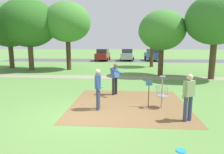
{
  "coord_description": "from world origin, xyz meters",
  "views": [
    {
      "loc": [
        1.63,
        -7.12,
        2.77
      ],
      "look_at": [
        0.87,
        3.2,
        1.0
      ],
      "focal_mm": 31.97,
      "sensor_mm": 36.0,
      "label": 1
    }
  ],
  "objects": [
    {
      "name": "tree_far_center",
      "position": [
        4.54,
        16.42,
        4.0
      ],
      "size": [
        3.22,
        3.22,
        5.41
      ],
      "color": "#4C3823",
      "rests_on": "ground"
    },
    {
      "name": "tree_near_left",
      "position": [
        -11.16,
        14.21,
        4.63
      ],
      "size": [
        5.44,
        5.44,
        6.96
      ],
      "color": "brown",
      "rests_on": "ground"
    },
    {
      "name": "frisbee_by_tee",
      "position": [
        -0.33,
        1.62,
        0.01
      ],
      "size": [
        0.21,
        0.21,
        0.02
      ],
      "primitive_type": "cylinder",
      "color": "#E53D99",
      "rests_on": "ground"
    },
    {
      "name": "frisbee_near_basket",
      "position": [
        3.59,
        3.11,
        0.01
      ],
      "size": [
        0.26,
        0.26,
        0.02
      ],
      "primitive_type": "cylinder",
      "color": "white",
      "rests_on": "ground"
    },
    {
      "name": "gravel_path",
      "position": [
        0.0,
        8.9,
        0.0
      ],
      "size": [
        40.0,
        1.45,
        0.0
      ],
      "primitive_type": "cube",
      "color": "gray",
      "rests_on": "ground"
    },
    {
      "name": "parking_lot_strip",
      "position": [
        0.0,
        24.77,
        0.0
      ],
      "size": [
        36.0,
        6.0,
        0.01
      ],
      "primitive_type": "cube",
      "color": "#4C4C51",
      "rests_on": "ground"
    },
    {
      "name": "tree_mid_center",
      "position": [
        8.21,
        8.7,
        4.48
      ],
      "size": [
        4.44,
        4.44,
        6.39
      ],
      "color": "#4C3823",
      "rests_on": "ground"
    },
    {
      "name": "ground_plane",
      "position": [
        0.0,
        0.0,
        0.0
      ],
      "size": [
        160.0,
        160.0,
        0.0
      ],
      "primitive_type": "plane",
      "color": "#5B8942"
    },
    {
      "name": "player_throwing",
      "position": [
        3.83,
        -0.12,
        0.97
      ],
      "size": [
        0.49,
        0.45,
        1.71
      ],
      "color": "#384260",
      "rests_on": "ground"
    },
    {
      "name": "parked_car_leftmost",
      "position": [
        -2.13,
        24.17,
        0.92
      ],
      "size": [
        2.15,
        4.29,
        1.84
      ],
      "color": "maroon",
      "rests_on": "ground"
    },
    {
      "name": "parked_car_center_left",
      "position": [
        1.77,
        24.72,
        0.92
      ],
      "size": [
        2.22,
        4.33,
        1.84
      ],
      "color": "#B2B7BC",
      "rests_on": "ground"
    },
    {
      "name": "dirt_tee_pad",
      "position": [
        1.74,
        1.7,
        0.0
      ],
      "size": [
        5.16,
        5.14,
        0.01
      ],
      "primitive_type": "cube",
      "color": "brown",
      "rests_on": "ground"
    },
    {
      "name": "frisbee_mid_grass",
      "position": [
        3.07,
        -2.22,
        0.01
      ],
      "size": [
        0.25,
        0.25,
        0.02
      ],
      "primitive_type": "cylinder",
      "color": "#1E93DB",
      "rests_on": "ground"
    },
    {
      "name": "parked_car_center_right",
      "position": [
        5.8,
        24.78,
        0.92
      ],
      "size": [
        2.55,
        4.46,
        1.84
      ],
      "color": "#2D4784",
      "rests_on": "ground"
    },
    {
      "name": "tree_mid_left",
      "position": [
        4.54,
        10.12,
        3.79
      ],
      "size": [
        3.87,
        3.87,
        5.45
      ],
      "color": "#4C3823",
      "rests_on": "ground"
    },
    {
      "name": "tree_far_left",
      "position": [
        -4.38,
        13.23,
        4.82
      ],
      "size": [
        4.7,
        4.7,
        6.84
      ],
      "color": "#422D1E",
      "rests_on": "ground"
    },
    {
      "name": "player_foreground_watching",
      "position": [
        0.46,
        0.9,
        0.97
      ],
      "size": [
        0.4,
        0.47,
        1.71
      ],
      "color": "#384260",
      "rests_on": "ground"
    },
    {
      "name": "player_waiting_left",
      "position": [
        1.02,
        3.37,
        0.99
      ],
      "size": [
        0.73,
        1.01,
        1.71
      ],
      "color": "#232328",
      "rests_on": "ground"
    },
    {
      "name": "tree_mid_right",
      "position": [
        -8.11,
        12.58,
        4.7
      ],
      "size": [
        5.57,
        5.57,
        7.09
      ],
      "color": "brown",
      "rests_on": "ground"
    },
    {
      "name": "disc_golf_basket",
      "position": [
        3.1,
        1.35,
        0.75
      ],
      "size": [
        0.98,
        0.58,
        1.39
      ],
      "color": "#9E9EA3",
      "rests_on": "ground"
    }
  ]
}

